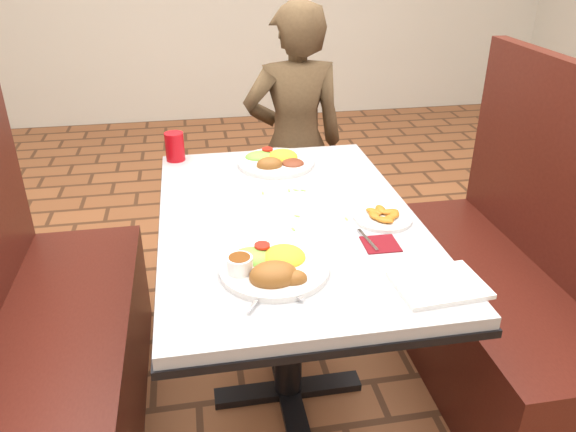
# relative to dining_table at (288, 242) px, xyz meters

# --- Properties ---
(dining_table) EXTENTS (0.81, 1.21, 0.75)m
(dining_table) POSITION_rel_dining_table_xyz_m (0.00, 0.00, 0.00)
(dining_table) COLOR #AEB0B3
(dining_table) RESTS_ON ground
(booth_bench_left) EXTENTS (0.47, 1.20, 1.17)m
(booth_bench_left) POSITION_rel_dining_table_xyz_m (-0.80, 0.00, -0.32)
(booth_bench_left) COLOR #4E1A12
(booth_bench_left) RESTS_ON ground
(booth_bench_right) EXTENTS (0.47, 1.20, 1.17)m
(booth_bench_right) POSITION_rel_dining_table_xyz_m (0.80, 0.00, -0.32)
(booth_bench_right) COLOR #4E1A12
(booth_bench_right) RESTS_ON ground
(diner_person) EXTENTS (0.48, 0.33, 1.30)m
(diner_person) POSITION_rel_dining_table_xyz_m (0.19, 0.90, -0.00)
(diner_person) COLOR brown
(diner_person) RESTS_ON ground
(near_dinner_plate) EXTENTS (0.29, 0.29, 0.09)m
(near_dinner_plate) POSITION_rel_dining_table_xyz_m (-0.10, -0.31, 0.13)
(near_dinner_plate) COLOR white
(near_dinner_plate) RESTS_ON dining_table
(far_dinner_plate) EXTENTS (0.29, 0.29, 0.07)m
(far_dinner_plate) POSITION_rel_dining_table_xyz_m (0.03, 0.44, 0.12)
(far_dinner_plate) COLOR white
(far_dinner_plate) RESTS_ON dining_table
(plantain_plate) EXTENTS (0.18, 0.18, 0.03)m
(plantain_plate) POSITION_rel_dining_table_xyz_m (0.29, -0.08, 0.11)
(plantain_plate) COLOR white
(plantain_plate) RESTS_ON dining_table
(maroon_napkin) EXTENTS (0.10, 0.10, 0.00)m
(maroon_napkin) POSITION_rel_dining_table_xyz_m (0.23, -0.22, 0.10)
(maroon_napkin) COLOR maroon
(maroon_napkin) RESTS_ON dining_table
(spoon_utensil) EXTENTS (0.03, 0.13, 0.00)m
(spoon_utensil) POSITION_rel_dining_table_xyz_m (0.20, -0.20, 0.10)
(spoon_utensil) COLOR silver
(spoon_utensil) RESTS_ON dining_table
(red_tumbler) EXTENTS (0.07, 0.07, 0.11)m
(red_tumbler) POSITION_rel_dining_table_xyz_m (-0.35, 0.55, 0.15)
(red_tumbler) COLOR red
(red_tumbler) RESTS_ON dining_table
(paper_napkin) EXTENTS (0.23, 0.18, 0.01)m
(paper_napkin) POSITION_rel_dining_table_xyz_m (0.31, -0.45, 0.10)
(paper_napkin) COLOR white
(paper_napkin) RESTS_ON dining_table
(knife_utensil) EXTENTS (0.11, 0.17, 0.00)m
(knife_utensil) POSITION_rel_dining_table_xyz_m (-0.10, -0.38, 0.11)
(knife_utensil) COLOR silver
(knife_utensil) RESTS_ON dining_table
(fork_utensil) EXTENTS (0.09, 0.13, 0.00)m
(fork_utensil) POSITION_rel_dining_table_xyz_m (-0.14, -0.42, 0.11)
(fork_utensil) COLOR silver
(fork_utensil) RESTS_ON dining_table
(lettuce_shreds) EXTENTS (0.28, 0.32, 0.00)m
(lettuce_shreds) POSITION_rel_dining_table_xyz_m (0.04, 0.06, 0.10)
(lettuce_shreds) COLOR #80BD4B
(lettuce_shreds) RESTS_ON dining_table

